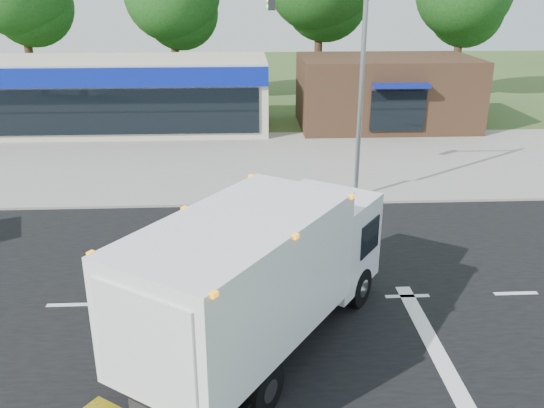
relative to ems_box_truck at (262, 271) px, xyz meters
name	(u,v)px	position (x,y,z in m)	size (l,w,h in m)	color
ground	(297,300)	(1.01, 2.25, -2.07)	(120.00, 120.00, 0.00)	#385123
road_asphalt	(297,299)	(1.01, 2.25, -2.06)	(60.00, 14.00, 0.02)	black
sidewalk	(278,193)	(1.01, 10.45, -2.01)	(60.00, 2.40, 0.12)	gray
parking_apron	(271,155)	(1.01, 16.25, -2.06)	(60.00, 9.00, 0.02)	gray
lane_markings	(356,325)	(2.36, 0.90, -2.05)	(55.20, 7.00, 0.01)	silver
ems_box_truck	(262,271)	(0.00, 0.00, 0.00)	(6.63, 8.07, 3.58)	black
emergency_worker	(104,286)	(-3.87, 1.65, -1.19)	(0.64, 0.73, 1.79)	tan
retail_strip_mall	(109,94)	(-7.99, 22.18, -0.05)	(18.00, 6.20, 4.00)	beige
brown_storefront	(385,92)	(8.01, 22.24, -0.07)	(10.00, 6.70, 4.00)	#382316
traffic_signal_pole	(345,72)	(3.36, 9.85, 2.86)	(3.51, 0.25, 8.00)	gray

